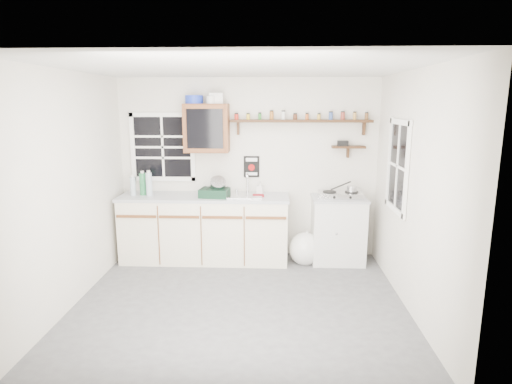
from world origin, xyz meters
The scene contains 18 objects.
room centered at (0.00, 0.00, 1.25)m, with size 3.64×3.24×2.54m.
main_cabinet centered at (-0.58, 1.30, 0.46)m, with size 2.31×0.63×0.92m.
right_cabinet centered at (1.25, 1.32, 0.46)m, with size 0.73×0.57×0.91m.
sink centered at (-0.05, 1.30, 0.93)m, with size 0.52×0.44×0.29m.
upper_cabinet centered at (-0.55, 1.44, 1.82)m, with size 0.60×0.32×0.65m.
upper_cabinet_clutter centered at (-0.58, 1.44, 2.21)m, with size 0.51×0.24×0.14m.
spice_shelf centered at (0.72, 1.51, 1.93)m, with size 1.91×0.18×0.33m.
secondary_shelf centered at (1.36, 1.52, 1.58)m, with size 0.45×0.16×0.24m.
warning_sign centered at (0.05, 1.59, 1.28)m, with size 0.22×0.02×0.30m.
window_back centered at (-1.20, 1.59, 1.55)m, with size 0.93×0.03×0.98m.
window_right centered at (1.79, 0.55, 1.45)m, with size 0.03×0.78×1.08m.
water_bottles centered at (-1.42, 1.29, 1.07)m, with size 0.31×0.13×0.35m.
dish_rack centered at (-0.42, 1.23, 1.01)m, with size 0.41×0.33×0.29m.
soap_bottle centered at (0.18, 1.42, 1.01)m, with size 0.08×0.08×0.18m, color white.
rag centered at (0.16, 1.29, 0.93)m, with size 0.15×0.13×0.02m, color maroon.
hotplate centered at (1.26, 1.31, 0.95)m, with size 0.61×0.35×0.09m.
saucepan centered at (1.40, 1.31, 1.03)m, with size 0.34×0.16×0.15m.
trash_bag centered at (0.80, 1.22, 0.21)m, with size 0.43×0.39×0.49m.
Camera 1 is at (0.36, -4.36, 2.16)m, focal length 30.00 mm.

